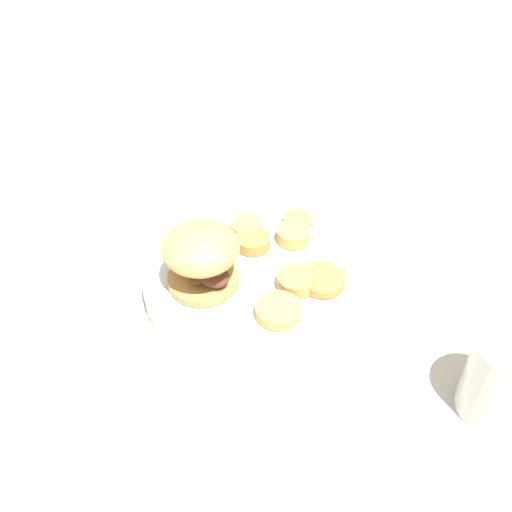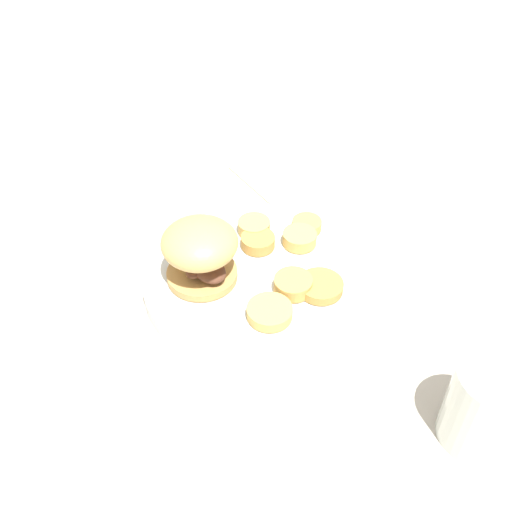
{
  "view_description": "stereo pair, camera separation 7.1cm",
  "coord_description": "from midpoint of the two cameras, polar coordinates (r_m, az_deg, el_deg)",
  "views": [
    {
      "loc": [
        0.37,
        -0.37,
        0.52
      ],
      "look_at": [
        0.0,
        0.0,
        0.05
      ],
      "focal_mm": 42.0,
      "sensor_mm": 36.0,
      "label": 1
    },
    {
      "loc": [
        0.42,
        -0.32,
        0.52
      ],
      "look_at": [
        0.0,
        0.0,
        0.05
      ],
      "focal_mm": 42.0,
      "sensor_mm": 36.0,
      "label": 2
    }
  ],
  "objects": [
    {
      "name": "potato_round_5",
      "position": [
        0.78,
        2.42,
        2.72
      ],
      "size": [
        0.04,
        0.04,
        0.02
      ],
      "primitive_type": "cylinder",
      "color": "tan",
      "rests_on": "dinner_plate"
    },
    {
      "name": "potato_round_2",
      "position": [
        0.75,
        2.87,
        1.28
      ],
      "size": [
        0.04,
        0.04,
        0.01
      ],
      "primitive_type": "cylinder",
      "color": "#BC8942",
      "rests_on": "dinner_plate"
    },
    {
      "name": "napkin",
      "position": [
        0.92,
        3.57,
        7.43
      ],
      "size": [
        0.12,
        0.08,
        0.01
      ],
      "primitive_type": "cube",
      "rotation": [
        0.0,
        0.0,
        3.09
      ],
      "color": "beige",
      "rests_on": "ground_plane"
    },
    {
      "name": "potato_round_1",
      "position": [
        0.71,
        9.03,
        -2.99
      ],
      "size": [
        0.05,
        0.05,
        0.01
      ],
      "primitive_type": "cylinder",
      "color": "#BC8942",
      "rests_on": "dinner_plate"
    },
    {
      "name": "dinner_plate",
      "position": [
        0.73,
        2.77,
        -2.18
      ],
      "size": [
        0.27,
        0.27,
        0.02
      ],
      "color": "silver",
      "rests_on": "ground_plane"
    },
    {
      "name": "drinking_glass",
      "position": [
        0.62,
        24.3,
        -13.1
      ],
      "size": [
        0.08,
        0.08,
        0.09
      ],
      "color": "silver",
      "rests_on": "ground_plane"
    },
    {
      "name": "potato_round_3",
      "position": [
        0.67,
        4.34,
        -5.49
      ],
      "size": [
        0.05,
        0.05,
        0.01
      ],
      "primitive_type": "cylinder",
      "color": "tan",
      "rests_on": "dinner_plate"
    },
    {
      "name": "potato_round_4",
      "position": [
        0.79,
        7.43,
        2.84
      ],
      "size": [
        0.04,
        0.04,
        0.01
      ],
      "primitive_type": "cylinder",
      "color": "tan",
      "rests_on": "dinner_plate"
    },
    {
      "name": "fork",
      "position": [
        0.58,
        5.07,
        -22.71
      ],
      "size": [
        0.14,
        0.14,
        0.0
      ],
      "color": "silver",
      "rests_on": "ground_plane"
    },
    {
      "name": "potato_round_0",
      "position": [
        0.76,
        6.83,
        1.58
      ],
      "size": [
        0.04,
        0.04,
        0.02
      ],
      "primitive_type": "cylinder",
      "color": "tan",
      "rests_on": "dinner_plate"
    },
    {
      "name": "potato_round_6",
      "position": [
        0.7,
        6.45,
        -2.85
      ],
      "size": [
        0.05,
        0.05,
        0.02
      ],
      "primitive_type": "cylinder",
      "color": "tan",
      "rests_on": "dinner_plate"
    },
    {
      "name": "sandwich",
      "position": [
        0.69,
        -2.44,
        0.45
      ],
      "size": [
        0.1,
        0.09,
        0.08
      ],
      "color": "tan",
      "rests_on": "dinner_plate"
    },
    {
      "name": "ground_plane",
      "position": [
        0.74,
        2.73,
        -2.9
      ],
      "size": [
        4.0,
        4.0,
        0.0
      ],
      "primitive_type": "plane",
      "color": "#B2A899"
    }
  ]
}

